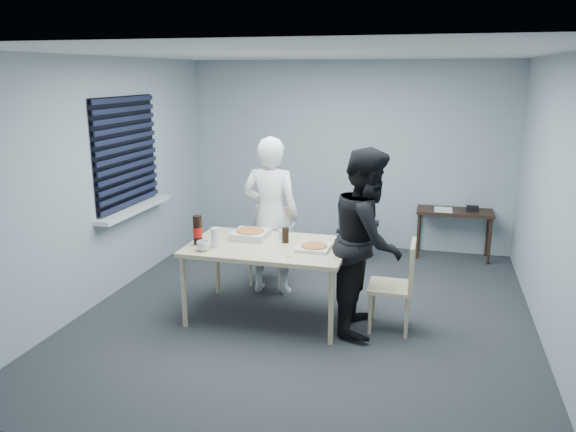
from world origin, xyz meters
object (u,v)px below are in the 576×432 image
(chair_right, at_px, (400,280))
(stool, at_px, (351,236))
(mug_a, at_px, (203,246))
(person_black, at_px, (368,240))
(person_white, at_px, (271,216))
(side_table, at_px, (454,216))
(dining_table, at_px, (268,250))
(mug_b, at_px, (283,234))
(chair_far, at_px, (271,239))
(soda_bottle, at_px, (198,231))
(backpack, at_px, (351,212))

(chair_right, height_order, stool, chair_right)
(mug_a, bearing_deg, person_black, 12.97)
(person_white, xyz_separation_m, side_table, (2.02, 1.80, -0.31))
(chair_right, height_order, mug_a, chair_right)
(dining_table, relative_size, stool, 3.38)
(person_white, height_order, mug_b, person_white)
(dining_table, xyz_separation_m, side_table, (1.85, 2.46, -0.13))
(chair_far, bearing_deg, chair_right, -31.58)
(stool, relative_size, soda_bottle, 1.59)
(soda_bottle, bearing_deg, mug_a, -54.20)
(person_white, distance_m, mug_a, 1.08)
(soda_bottle, bearing_deg, person_black, 5.93)
(chair_right, height_order, side_table, chair_right)
(chair_right, height_order, person_white, person_white)
(side_table, distance_m, stool, 1.43)
(chair_far, height_order, person_black, person_black)
(dining_table, relative_size, backpack, 3.53)
(chair_far, bearing_deg, backpack, 47.42)
(chair_right, relative_size, stool, 1.91)
(mug_b, bearing_deg, chair_far, 115.38)
(backpack, xyz_separation_m, mug_a, (-1.10, -2.24, 0.13))
(chair_right, relative_size, soda_bottle, 3.03)
(stool, distance_m, backpack, 0.33)
(side_table, xyz_separation_m, backpack, (-1.30, -0.57, 0.11))
(chair_far, xyz_separation_m, mug_a, (-0.28, -1.34, 0.30))
(person_white, relative_size, backpack, 3.97)
(dining_table, bearing_deg, mug_a, -147.99)
(stool, bearing_deg, chair_right, -68.12)
(dining_table, height_order, chair_right, chair_right)
(side_table, height_order, mug_b, mug_b)
(person_black, bearing_deg, stool, 12.90)
(mug_b, xyz_separation_m, soda_bottle, (-0.76, -0.42, 0.09))
(backpack, bearing_deg, soda_bottle, -115.69)
(chair_right, distance_m, mug_b, 1.28)
(dining_table, height_order, person_black, person_black)
(chair_far, bearing_deg, stool, 47.85)
(chair_right, xyz_separation_m, person_black, (-0.32, -0.02, 0.37))
(stool, bearing_deg, person_black, -77.10)
(chair_far, bearing_deg, side_table, 34.65)
(soda_bottle, bearing_deg, backpack, 59.10)
(side_table, bearing_deg, person_black, -109.40)
(person_white, relative_size, mug_b, 17.70)
(chair_far, height_order, mug_a, chair_far)
(person_white, height_order, soda_bottle, person_white)
(backpack, bearing_deg, person_white, -115.04)
(dining_table, distance_m, chair_right, 1.32)
(dining_table, bearing_deg, side_table, 53.11)
(person_white, relative_size, person_black, 1.00)
(dining_table, bearing_deg, soda_bottle, -166.49)
(side_table, bearing_deg, chair_far, -145.35)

